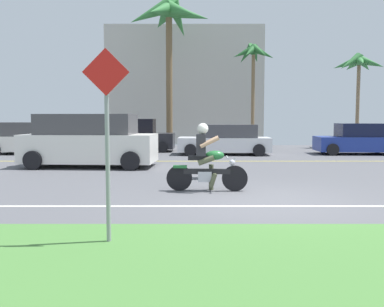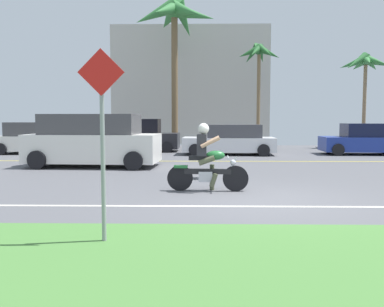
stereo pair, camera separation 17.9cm
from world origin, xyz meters
TOP-DOWN VIEW (x-y plane):
  - ground at (0.00, 3.00)m, footprint 56.00×30.00m
  - grass_median at (0.00, -4.10)m, footprint 56.00×3.80m
  - lane_line_near at (0.00, -0.59)m, footprint 50.40×0.12m
  - lane_line_far at (0.00, 8.04)m, footprint 50.40×0.12m
  - motorcyclist at (-1.16, 1.17)m, footprint 1.93×0.63m
  - suv_nearby at (-5.18, 6.14)m, footprint 4.88×2.42m
  - parked_car_0 at (-9.46, 11.52)m, footprint 3.65×1.90m
  - parked_car_1 at (-4.39, 13.10)m, footprint 3.79×1.90m
  - parked_car_2 at (0.10, 11.18)m, footprint 4.41×2.12m
  - parked_car_3 at (6.48, 11.39)m, footprint 3.83×2.07m
  - palm_tree_0 at (2.13, 16.47)m, footprint 2.69×2.60m
  - palm_tree_1 at (-2.80, 16.34)m, footprint 4.94×4.86m
  - palm_tree_2 at (8.15, 15.73)m, footprint 3.00×3.01m
  - street_sign at (-2.64, -3.13)m, footprint 0.62×0.06m
  - building_far at (-2.00, 21.00)m, footprint 10.50×4.00m

SIDE VIEW (x-z plane):
  - ground at x=0.00m, z-range -0.04..0.00m
  - lane_line_near at x=0.00m, z-range 0.00..0.01m
  - lane_line_far at x=0.00m, z-range 0.00..0.01m
  - grass_median at x=0.00m, z-range 0.00..0.06m
  - parked_car_2 at x=0.10m, z-range -0.04..1.39m
  - motorcyclist at x=-1.16m, z-range -0.13..1.49m
  - parked_car_3 at x=6.48m, z-range -0.05..1.43m
  - parked_car_0 at x=-9.46m, z-range -0.05..1.48m
  - parked_car_1 at x=-4.39m, z-range -0.07..1.63m
  - suv_nearby at x=-5.18m, z-range -0.02..1.85m
  - street_sign at x=-2.64m, z-range 0.28..2.93m
  - building_far at x=-2.00m, z-range 0.00..7.84m
  - palm_tree_2 at x=8.15m, z-range 2.01..7.49m
  - palm_tree_0 at x=2.13m, z-range 2.19..8.40m
  - palm_tree_1 at x=-2.80m, z-range 2.99..11.97m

